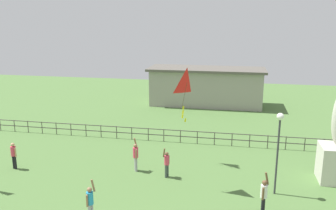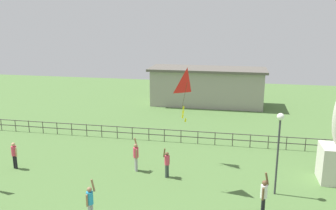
# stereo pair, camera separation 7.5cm
# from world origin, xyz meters

# --- Properties ---
(lamppost) EXTENTS (0.36, 0.36, 4.31)m
(lamppost) POSITION_xyz_m (6.30, 7.30, 3.14)
(lamppost) COLOR #38383D
(lamppost) RESTS_ON ground_plane
(person_0) EXTENTS (0.35, 0.43, 1.78)m
(person_0) POSITION_xyz_m (0.46, 8.15, 0.89)
(person_0) COLOR #3F4C47
(person_0) RESTS_ON ground_plane
(person_1) EXTENTS (0.47, 0.30, 1.64)m
(person_1) POSITION_xyz_m (-8.73, 7.52, 0.94)
(person_1) COLOR black
(person_1) RESTS_ON ground_plane
(person_2) EXTENTS (0.37, 0.49, 1.91)m
(person_2) POSITION_xyz_m (-1.98, 3.10, 0.96)
(person_2) COLOR #99999E
(person_2) RESTS_ON ground_plane
(person_3) EXTENTS (0.38, 0.51, 2.00)m
(person_3) POSITION_xyz_m (5.57, 5.12, 1.01)
(person_3) COLOR black
(person_3) RESTS_ON ground_plane
(person_4) EXTENTS (0.33, 0.53, 1.98)m
(person_4) POSITION_xyz_m (-1.51, 8.65, 0.99)
(person_4) COLOR #99999E
(person_4) RESTS_ON ground_plane
(kite_2) EXTENTS (0.93, 0.95, 2.81)m
(kite_2) POSITION_xyz_m (1.72, 6.92, 5.65)
(kite_2) COLOR red
(waterfront_railing) EXTENTS (36.06, 0.06, 0.95)m
(waterfront_railing) POSITION_xyz_m (-0.33, 14.00, 0.62)
(waterfront_railing) COLOR #4C4742
(waterfront_railing) RESTS_ON ground_plane
(pavilion_building) EXTENTS (11.84, 4.39, 3.86)m
(pavilion_building) POSITION_xyz_m (1.03, 26.00, 1.95)
(pavilion_building) COLOR gray
(pavilion_building) RESTS_ON ground_plane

